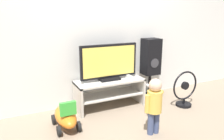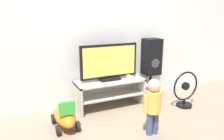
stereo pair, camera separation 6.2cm
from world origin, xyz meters
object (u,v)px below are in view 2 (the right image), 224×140
(speaker_tower, at_px, (151,58))
(television, at_px, (109,63))
(game_console, at_px, (129,77))
(remote_primary, at_px, (86,85))
(floor_fan, at_px, (185,91))
(child, at_px, (153,102))
(ride_on_toy, at_px, (65,116))

(speaker_tower, bearing_deg, television, -173.24)
(game_console, relative_size, remote_primary, 1.29)
(television, bearing_deg, remote_primary, -162.31)
(television, xyz_separation_m, speaker_tower, (0.86, 0.10, -0.03))
(game_console, height_order, floor_fan, floor_fan)
(child, bearing_deg, remote_primary, 124.71)
(remote_primary, bearing_deg, child, -55.29)
(speaker_tower, distance_m, floor_fan, 0.80)
(game_console, height_order, child, child)
(speaker_tower, bearing_deg, ride_on_toy, -163.68)
(remote_primary, xyz_separation_m, child, (0.59, -0.85, -0.04))
(remote_primary, bearing_deg, speaker_tower, 10.55)
(television, xyz_separation_m, game_console, (0.32, -0.06, -0.25))
(ride_on_toy, bearing_deg, television, 25.49)
(ride_on_toy, bearing_deg, floor_fan, -3.89)
(floor_fan, xyz_separation_m, ride_on_toy, (-1.93, 0.13, -0.10))
(ride_on_toy, bearing_deg, speaker_tower, 16.32)
(child, bearing_deg, game_console, 79.61)
(remote_primary, relative_size, speaker_tower, 0.12)
(ride_on_toy, bearing_deg, remote_primary, 33.51)
(television, relative_size, ride_on_toy, 1.56)
(speaker_tower, bearing_deg, child, -123.01)
(television, xyz_separation_m, child, (0.15, -1.00, -0.30))
(child, distance_m, speaker_tower, 1.34)
(remote_primary, xyz_separation_m, floor_fan, (1.55, -0.38, -0.20))
(speaker_tower, distance_m, ride_on_toy, 1.83)
(ride_on_toy, bearing_deg, child, -32.02)
(child, bearing_deg, television, 98.59)
(game_console, bearing_deg, television, 169.87)
(remote_primary, xyz_separation_m, speaker_tower, (1.31, 0.24, 0.24))
(child, relative_size, floor_fan, 1.23)
(remote_primary, height_order, child, child)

